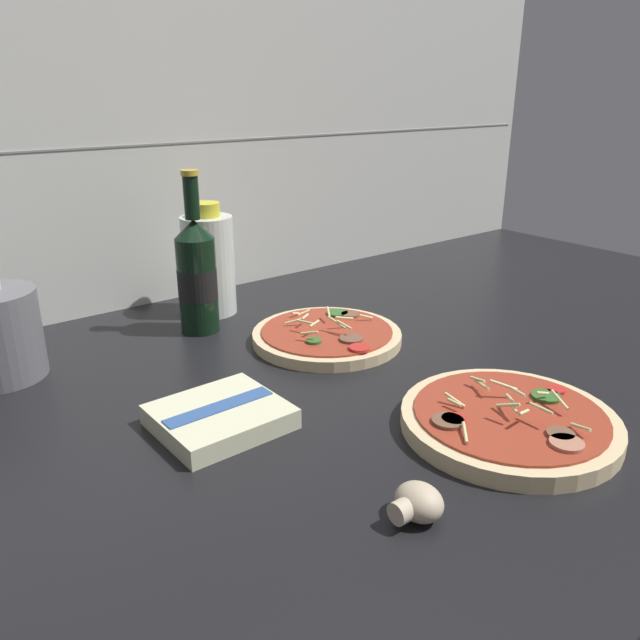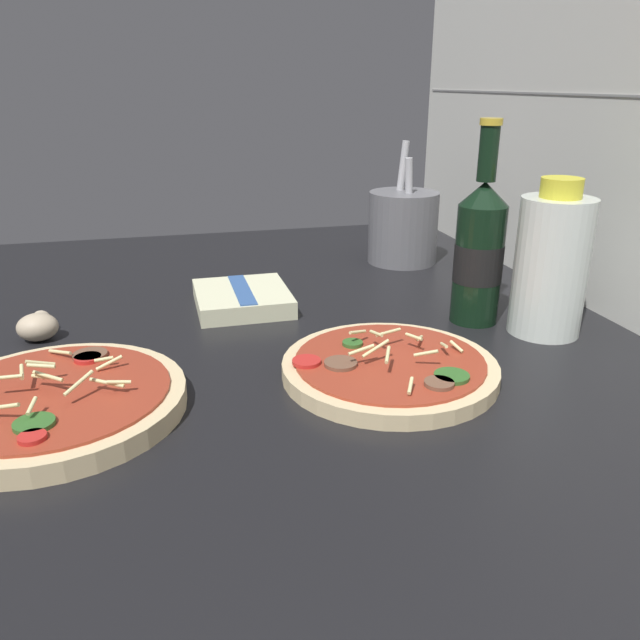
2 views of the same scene
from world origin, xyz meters
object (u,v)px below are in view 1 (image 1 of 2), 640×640
at_px(pizza_far, 327,336).
at_px(oil_bottle, 209,263).
at_px(mushroom_left, 417,503).
at_px(pizza_near, 509,421).
at_px(dish_towel, 220,417).
at_px(beer_bottle, 197,274).

height_order(pizza_far, oil_bottle, oil_bottle).
height_order(pizza_far, mushroom_left, pizza_far).
height_order(pizza_near, pizza_far, pizza_near).
bearing_deg(mushroom_left, dish_towel, 102.79).
relative_size(pizza_far, mushroom_left, 4.53).
bearing_deg(pizza_near, pizza_far, 89.69).
distance_m(beer_bottle, dish_towel, 0.32).
bearing_deg(dish_towel, beer_bottle, 66.21).
bearing_deg(beer_bottle, dish_towel, -113.79).
relative_size(mushroom_left, dish_towel, 0.36).
xyz_separation_m(beer_bottle, dish_towel, (-0.13, -0.28, -0.08)).
relative_size(pizza_far, oil_bottle, 1.20).
height_order(pizza_far, dish_towel, pizza_far).
bearing_deg(beer_bottle, oil_bottle, 49.53).
bearing_deg(pizza_far, mushroom_left, -117.74).
relative_size(pizza_far, dish_towel, 1.61).
bearing_deg(dish_towel, oil_bottle, 62.60).
bearing_deg(pizza_near, oil_bottle, 97.26).
bearing_deg(pizza_far, dish_towel, -154.38).
xyz_separation_m(pizza_near, mushroom_left, (-0.20, -0.04, 0.01)).
bearing_deg(dish_towel, pizza_near, -39.60).
bearing_deg(pizza_near, beer_bottle, 104.47).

